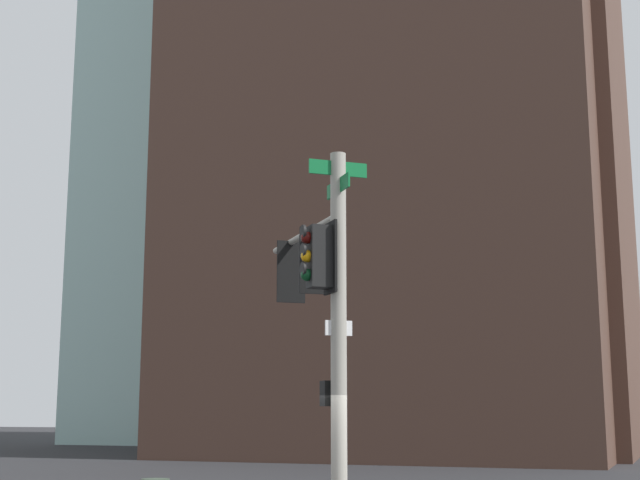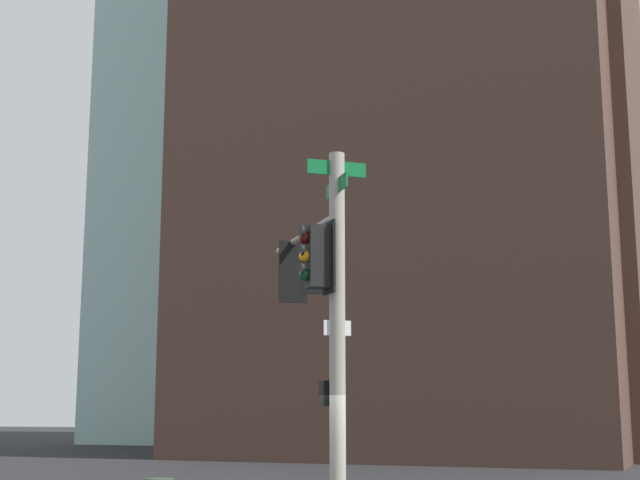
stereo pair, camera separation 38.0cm
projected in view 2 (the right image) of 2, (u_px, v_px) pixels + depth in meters
name	position (u px, v px, depth m)	size (l,w,h in m)	color
signal_pole_assembly	(319.00, 298.00, 15.43)	(3.23, 2.75, 6.41)	#9E998C
building_brick_midblock	(479.00, 142.00, 54.95)	(18.78, 18.18, 36.09)	#4C3328
building_glass_tower	(373.00, 55.00, 78.50)	(33.01, 32.86, 64.05)	#9EC6C1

